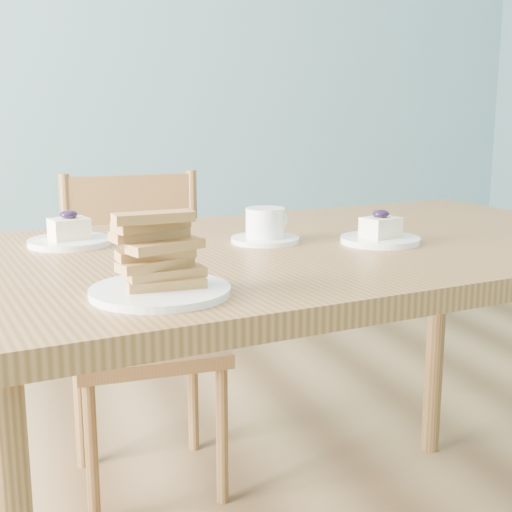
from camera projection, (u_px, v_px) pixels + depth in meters
dining_table at (311, 279)px, 1.54m from camera, size 1.61×1.06×0.80m
dining_chair at (142, 330)px, 2.04m from camera, size 0.41×0.39×0.90m
cheesecake_plate_near at (380, 235)px, 1.51m from camera, size 0.17×0.17×0.07m
cheesecake_plate_far at (70, 236)px, 1.49m from camera, size 0.17×0.17×0.07m
coffee_cup at (266, 228)px, 1.52m from camera, size 0.15×0.15×0.07m
biscotti_plate at (159, 266)px, 1.09m from camera, size 0.22×0.22×0.13m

